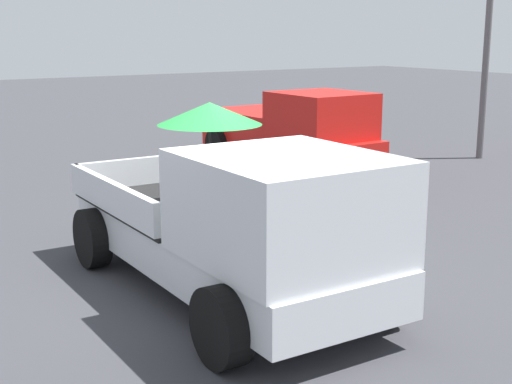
{
  "coord_description": "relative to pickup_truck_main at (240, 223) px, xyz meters",
  "views": [
    {
      "loc": [
        7.2,
        -4.18,
        3.14
      ],
      "look_at": [
        -0.31,
        0.72,
        1.1
      ],
      "focal_mm": 50.45,
      "sensor_mm": 36.0,
      "label": 1
    }
  ],
  "objects": [
    {
      "name": "motel_sign",
      "position": [
        -4.99,
        10.12,
        2.69
      ],
      "size": [
        1.4,
        0.16,
        5.22
      ],
      "color": "#59595B",
      "rests_on": "ground"
    },
    {
      "name": "pickup_truck_far",
      "position": [
        -6.55,
        5.52,
        -0.1
      ],
      "size": [
        4.84,
        2.26,
        1.8
      ],
      "rotation": [
        0.0,
        0.0,
        0.02
      ],
      "color": "black",
      "rests_on": "ground"
    },
    {
      "name": "ground_plane",
      "position": [
        -0.46,
        -0.01,
        -0.98
      ],
      "size": [
        80.0,
        80.0,
        0.0
      ],
      "primitive_type": "plane",
      "color": "#38383D"
    },
    {
      "name": "pickup_truck_main",
      "position": [
        0.0,
        0.0,
        0.0
      ],
      "size": [
        5.08,
        2.3,
        2.25
      ],
      "rotation": [
        0.0,
        0.0,
        -0.01
      ],
      "color": "black",
      "rests_on": "ground"
    }
  ]
}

